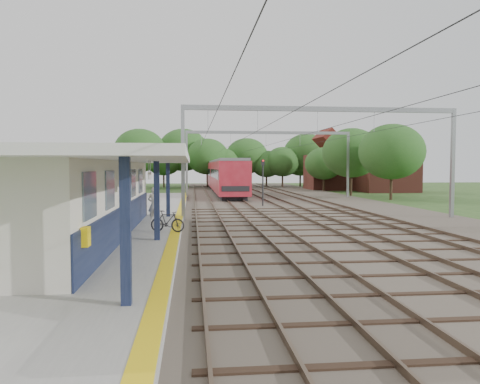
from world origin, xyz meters
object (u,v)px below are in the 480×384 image
train (222,175)px  signal_post (263,178)px  bicycle (167,221)px  person (154,205)px

train → signal_post: 23.63m
bicycle → signal_post: (6.95, 16.71, 1.52)m
bicycle → train: bearing=12.4°
bicycle → signal_post: 18.16m
person → signal_post: (7.84, 12.95, 1.07)m
bicycle → train: (5.10, 40.26, 1.40)m
train → signal_post: bearing=-85.5°
train → person: bearing=-99.3°
train → signal_post: train is taller
signal_post → train: bearing=95.9°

